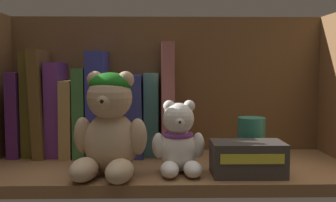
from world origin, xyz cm
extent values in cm
cube|color=brown|center=(0.00, 0.00, 1.00)|extent=(65.29, 26.75, 2.00)
cube|color=brown|center=(0.00, 13.97, 15.22)|extent=(67.69, 1.20, 30.45)
cube|color=#53226A|center=(-30.01, 10.43, 10.39)|extent=(2.26, 12.77, 16.79)
cube|color=brown|center=(-27.59, 10.43, 12.31)|extent=(2.10, 10.89, 20.63)
cube|color=brown|center=(-25.24, 10.43, 12.57)|extent=(2.92, 14.53, 21.21)
cube|color=#6E308B|center=(-22.53, 10.43, 11.35)|extent=(2.91, 11.57, 18.72)
cube|color=tan|center=(-19.74, 10.43, 9.57)|extent=(2.41, 14.25, 15.16)
cube|color=#3B743A|center=(-17.21, 10.43, 10.78)|extent=(2.30, 13.81, 17.56)
cube|color=#32369A|center=(-14.09, 10.43, 12.44)|extent=(3.46, 13.63, 20.89)
cube|color=brown|center=(-10.48, 10.43, 9.77)|extent=(3.28, 10.30, 15.54)
cube|color=navy|center=(-6.81, 10.43, 10.11)|extent=(4.03, 14.13, 16.31)
cube|color=#3D726C|center=(-3.31, 10.43, 10.31)|extent=(2.91, 10.07, 16.61)
cube|color=#A35757|center=(-0.35, 10.43, 13.31)|extent=(2.51, 14.32, 22.63)
ellipsoid|color=tan|center=(-9.65, -6.61, 7.20)|extent=(8.84, 8.11, 10.40)
sphere|color=tan|center=(-9.74, -7.12, 14.85)|extent=(7.40, 7.40, 7.40)
sphere|color=tan|center=(-12.19, -6.14, 17.74)|extent=(2.77, 2.77, 2.77)
sphere|color=tan|center=(-7.10, -7.09, 17.74)|extent=(2.77, 2.77, 2.77)
sphere|color=tan|center=(-10.23, -9.70, 14.41)|extent=(2.77, 2.77, 2.77)
sphere|color=black|center=(-10.41, -10.66, 14.48)|extent=(0.97, 0.97, 0.97)
ellipsoid|color=tan|center=(-13.37, -10.94, 3.85)|extent=(5.37, 7.58, 3.70)
ellipsoid|color=tan|center=(-7.75, -12.00, 3.85)|extent=(5.37, 7.58, 3.70)
ellipsoid|color=tan|center=(-14.34, -6.26, 8.50)|extent=(3.51, 3.51, 6.01)
ellipsoid|color=tan|center=(-5.14, -7.99, 8.50)|extent=(3.51, 3.51, 6.01)
ellipsoid|color=#165F14|center=(-9.65, -6.61, 16.89)|extent=(7.03, 7.03, 4.07)
ellipsoid|color=white|center=(1.54, -5.45, 5.72)|extent=(6.32, 5.80, 7.44)
sphere|color=white|center=(1.55, -5.83, 11.19)|extent=(5.29, 5.29, 5.29)
sphere|color=white|center=(-0.31, -5.53, 13.26)|extent=(1.98, 1.98, 1.98)
sphere|color=white|center=(3.39, -5.38, 13.26)|extent=(1.98, 1.98, 1.98)
sphere|color=white|center=(1.62, -7.70, 10.88)|extent=(1.98, 1.98, 1.98)
sphere|color=black|center=(1.65, -8.39, 10.93)|extent=(0.69, 0.69, 0.69)
ellipsoid|color=white|center=(-0.37, -9.07, 3.32)|extent=(3.17, 5.07, 2.65)
ellipsoid|color=white|center=(3.72, -8.90, 3.32)|extent=(3.17, 5.07, 2.65)
ellipsoid|color=white|center=(-1.79, -5.96, 6.65)|extent=(2.23, 2.23, 4.30)
ellipsoid|color=white|center=(4.90, -5.69, 6.65)|extent=(2.23, 2.23, 4.30)
torus|color=purple|center=(1.54, -5.45, 8.40)|extent=(5.08, 5.08, 0.95)
cylinder|color=#2D7A66|center=(15.17, 0.26, 6.31)|extent=(5.01, 5.01, 8.62)
cube|color=#38332D|center=(12.86, -7.67, 4.78)|extent=(11.80, 7.08, 5.56)
cube|color=gold|center=(12.86, -11.29, 5.48)|extent=(10.03, 0.16, 1.56)
camera|label=1|loc=(-1.50, -73.20, 19.55)|focal=43.42mm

